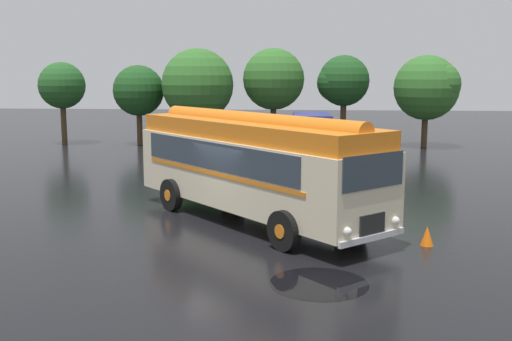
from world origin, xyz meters
name	(u,v)px	position (x,y,z in m)	size (l,w,h in m)	color
ground_plane	(229,225)	(0.00, 0.00, 0.00)	(120.00, 120.00, 0.00)	black
vintage_bus	(252,163)	(0.69, 0.57, 1.89)	(8.59, 9.10, 3.49)	beige
car_near_left	(208,147)	(-2.79, 13.09, 0.85)	(2.00, 4.22, 1.66)	#144C28
car_mid_left	(268,146)	(0.34, 13.88, 0.85)	(2.25, 4.34, 1.66)	maroon
box_van	(312,136)	(2.72, 14.13, 1.36)	(2.49, 5.83, 2.50)	navy
tree_far_left	(62,86)	(-13.70, 20.64, 3.86)	(3.05, 3.05, 5.42)	#4C3823
tree_left_of_centre	(138,91)	(-8.64, 20.70, 3.55)	(3.31, 3.31, 5.22)	#4C3823
tree_centre	(196,85)	(-4.61, 19.95, 3.97)	(4.59, 4.59, 6.26)	#4C3823
tree_right_of_centre	(275,79)	(0.34, 20.92, 4.30)	(3.96, 3.96, 6.30)	#4C3823
tree_far_right	(342,82)	(4.64, 21.19, 4.15)	(3.37, 3.27, 5.85)	#4C3823
tree_extra_right	(429,87)	(10.09, 20.75, 3.83)	(4.10, 4.10, 5.84)	#4C3823
traffic_cone	(427,236)	(5.72, -1.77, 0.28)	(0.36, 0.36, 0.55)	orange
puddle_patch	(319,283)	(2.70, -5.05, 0.00)	(2.25, 2.25, 0.01)	black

